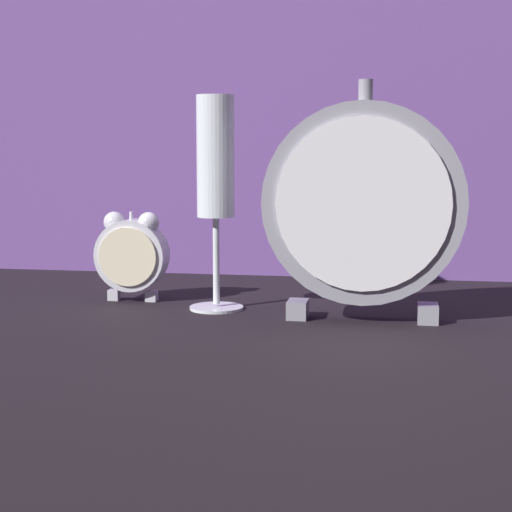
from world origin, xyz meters
The scene contains 5 objects.
ground_plane centered at (0.00, 0.00, 0.00)m, with size 4.00×4.00×0.00m, color black.
fabric_backdrop_drape centered at (0.00, 0.33, 0.30)m, with size 1.37×0.01×0.60m, color #6B478E.
alarm_clock_twin_bell centered at (-0.15, 0.12, 0.06)m, with size 0.08×0.03×0.10m.
mantel_clock_silver centered at (0.11, 0.05, 0.12)m, with size 0.20×0.04×0.24m.
champagne_flute centered at (-0.04, 0.08, 0.14)m, with size 0.06×0.06×0.22m.
Camera 1 is at (0.15, -0.79, 0.18)m, focal length 60.00 mm.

